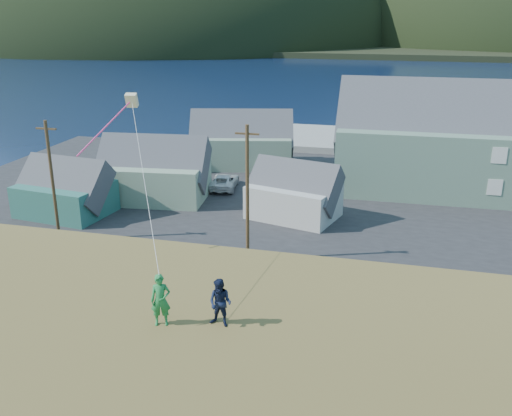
{
  "coord_description": "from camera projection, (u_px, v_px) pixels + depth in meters",
  "views": [
    {
      "loc": [
        6.34,
        -33.34,
        16.53
      ],
      "look_at": [
        0.92,
        -11.93,
        8.8
      ],
      "focal_mm": 40.0,
      "sensor_mm": 36.0,
      "label": 1
    }
  ],
  "objects": [
    {
      "name": "far_hills",
      "position": [
        466.0,
        40.0,
        284.17
      ],
      "size": [
        760.0,
        265.0,
        143.0
      ],
      "color": "black",
      "rests_on": "ground"
    },
    {
      "name": "shed_teal",
      "position": [
        65.0,
        190.0,
        47.64
      ],
      "size": [
        8.19,
        6.17,
        5.97
      ],
      "rotation": [
        0.0,
        0.0,
        -0.13
      ],
      "color": "#2F6E65",
      "rests_on": "waterfront_lot"
    },
    {
      "name": "kite_rig",
      "position": [
        128.0,
        106.0,
        22.85
      ],
      "size": [
        2.58,
        3.66,
        8.87
      ],
      "color": "beige",
      "rests_on": "ground"
    },
    {
      "name": "shed_palegreen_far",
      "position": [
        242.0,
        140.0,
        62.56
      ],
      "size": [
        12.34,
        8.72,
        7.54
      ],
      "rotation": [
        0.0,
        0.0,
        0.23
      ],
      "color": "gray",
      "rests_on": "waterfront_lot"
    },
    {
      "name": "utility_poles",
      "position": [
        256.0,
        199.0,
        37.88
      ],
      "size": [
        32.96,
        0.24,
        9.44
      ],
      "color": "#47331E",
      "rests_on": "waterfront_lot"
    },
    {
      "name": "parked_cars",
      "position": [
        238.0,
        171.0,
        58.29
      ],
      "size": [
        23.84,
        13.02,
        1.56
      ],
      "color": "white",
      "rests_on": "waterfront_lot"
    },
    {
      "name": "wharf",
      "position": [
        302.0,
        138.0,
        75.28
      ],
      "size": [
        26.0,
        14.0,
        0.9
      ],
      "primitive_type": "cube",
      "color": "gray",
      "rests_on": "ground"
    },
    {
      "name": "kite_flyer_navy",
      "position": [
        220.0,
        303.0,
        17.53
      ],
      "size": [
        0.84,
        0.7,
        1.56
      ],
      "primitive_type": "imported",
      "rotation": [
        0.0,
        0.0,
        -0.15
      ],
      "color": "#141C38",
      "rests_on": "hillside"
    },
    {
      "name": "grass_strip",
      "position": [
        281.0,
        288.0,
        35.59
      ],
      "size": [
        110.0,
        8.0,
        0.1
      ],
      "primitive_type": "cube",
      "color": "#4C3D19",
      "rests_on": "ground"
    },
    {
      "name": "kite_flyer_green",
      "position": [
        161.0,
        300.0,
        17.56
      ],
      "size": [
        0.72,
        0.58,
        1.7
      ],
      "primitive_type": "imported",
      "rotation": [
        0.0,
        0.0,
        0.33
      ],
      "color": "#227F3C",
      "rests_on": "hillside"
    },
    {
      "name": "ground",
      "position": [
        287.0,
        275.0,
        37.44
      ],
      "size": [
        900.0,
        900.0,
        0.0
      ],
      "primitive_type": "plane",
      "color": "#0A1638",
      "rests_on": "ground"
    },
    {
      "name": "shed_white",
      "position": [
        294.0,
        192.0,
        46.88
      ],
      "size": [
        8.37,
        6.59,
        5.86
      ],
      "rotation": [
        0.0,
        0.0,
        -0.26
      ],
      "color": "beige",
      "rests_on": "waterfront_lot"
    },
    {
      "name": "shed_palegreen_near",
      "position": [
        154.0,
        171.0,
        51.42
      ],
      "size": [
        10.37,
        7.16,
        7.11
      ],
      "rotation": [
        0.0,
        0.0,
        0.11
      ],
      "color": "gray",
      "rests_on": "waterfront_lot"
    },
    {
      "name": "far_shore",
      "position": [
        395.0,
        36.0,
        339.06
      ],
      "size": [
        900.0,
        320.0,
        2.0
      ],
      "primitive_type": "cube",
      "color": "black",
      "rests_on": "ground"
    },
    {
      "name": "waterfront_lot",
      "position": [
        323.0,
        196.0,
        52.98
      ],
      "size": [
        72.0,
        36.0,
        0.12
      ],
      "primitive_type": "cube",
      "color": "#28282B",
      "rests_on": "ground"
    }
  ]
}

